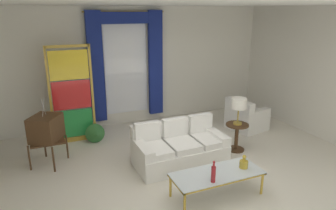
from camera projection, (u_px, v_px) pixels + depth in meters
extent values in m
plane|color=silver|center=(186.00, 172.00, 5.72)|extent=(16.00, 16.00, 0.00)
cube|color=white|center=(135.00, 66.00, 7.96)|extent=(8.00, 0.12, 3.00)
cube|color=white|center=(316.00, 72.00, 7.17)|extent=(0.12, 7.00, 3.00)
cube|color=white|center=(170.00, 3.00, 5.53)|extent=(8.00, 7.60, 0.04)
cube|color=white|center=(126.00, 65.00, 7.77)|extent=(1.10, 0.02, 2.50)
cylinder|color=gold|center=(125.00, 12.00, 7.31)|extent=(2.00, 0.04, 0.04)
cube|color=navy|center=(96.00, 68.00, 7.40)|extent=(0.36, 0.12, 2.70)
cube|color=navy|center=(155.00, 64.00, 7.97)|extent=(0.36, 0.12, 2.70)
cube|color=navy|center=(125.00, 18.00, 7.34)|extent=(1.80, 0.10, 0.28)
cube|color=white|center=(180.00, 155.00, 5.96)|extent=(1.76, 0.93, 0.38)
cube|color=white|center=(172.00, 138.00, 6.23)|extent=(1.74, 0.23, 0.78)
cube|color=white|center=(215.00, 144.00, 6.24)|extent=(0.22, 0.86, 0.56)
cube|color=white|center=(143.00, 158.00, 5.63)|extent=(0.22, 0.86, 0.56)
cube|color=white|center=(208.00, 139.00, 6.07)|extent=(0.55, 0.75, 0.12)
cube|color=white|center=(200.00, 124.00, 6.28)|extent=(0.51, 0.15, 0.40)
cube|color=white|center=(182.00, 144.00, 5.84)|extent=(0.55, 0.75, 0.12)
cube|color=white|center=(175.00, 128.00, 6.06)|extent=(0.51, 0.15, 0.40)
cube|color=white|center=(153.00, 149.00, 5.62)|extent=(0.55, 0.75, 0.12)
cube|color=white|center=(147.00, 132.00, 5.83)|extent=(0.51, 0.15, 0.40)
cube|color=silver|center=(217.00, 173.00, 4.88)|extent=(1.48, 0.60, 0.02)
cube|color=gold|center=(208.00, 167.00, 5.13)|extent=(1.48, 0.04, 0.03)
cube|color=gold|center=(227.00, 183.00, 4.64)|extent=(1.48, 0.04, 0.03)
cube|color=gold|center=(176.00, 184.00, 4.61)|extent=(0.04, 0.60, 0.03)
cube|color=gold|center=(254.00, 166.00, 5.15)|extent=(0.04, 0.60, 0.03)
cylinder|color=gold|center=(170.00, 186.00, 4.91)|extent=(0.04, 0.04, 0.38)
cylinder|color=gold|center=(243.00, 169.00, 5.43)|extent=(0.04, 0.04, 0.38)
cylinder|color=gold|center=(185.00, 204.00, 4.45)|extent=(0.04, 0.04, 0.38)
cylinder|color=gold|center=(262.00, 184.00, 4.97)|extent=(0.04, 0.04, 0.38)
cylinder|color=maroon|center=(213.00, 174.00, 4.58)|extent=(0.07, 0.07, 0.26)
cylinder|color=maroon|center=(214.00, 165.00, 4.53)|extent=(0.03, 0.03, 0.06)
sphere|color=maroon|center=(214.00, 162.00, 4.51)|extent=(0.04, 0.04, 0.04)
cylinder|color=gold|center=(244.00, 164.00, 5.02)|extent=(0.14, 0.14, 0.12)
cylinder|color=gold|center=(244.00, 160.00, 4.99)|extent=(0.05, 0.05, 0.05)
sphere|color=gold|center=(244.00, 157.00, 4.97)|extent=(0.06, 0.06, 0.06)
cube|color=#472D19|center=(47.00, 140.00, 5.86)|extent=(0.62, 0.54, 0.03)
cylinder|color=#472D19|center=(29.00, 158.00, 5.70)|extent=(0.04, 0.04, 0.50)
cylinder|color=#472D19|center=(45.00, 145.00, 6.23)|extent=(0.04, 0.04, 0.50)
cylinder|color=#472D19|center=(54.00, 160.00, 5.64)|extent=(0.04, 0.04, 0.50)
cylinder|color=#472D19|center=(67.00, 147.00, 6.17)|extent=(0.04, 0.04, 0.50)
cube|color=#472D19|center=(46.00, 128.00, 5.79)|extent=(0.70, 0.73, 0.48)
cube|color=black|center=(34.00, 126.00, 5.81)|extent=(0.21, 0.34, 0.30)
cylinder|color=gold|center=(33.00, 137.00, 5.79)|extent=(0.03, 0.04, 0.04)
cylinder|color=gold|center=(38.00, 134.00, 5.94)|extent=(0.03, 0.04, 0.04)
cylinder|color=silver|center=(43.00, 107.00, 5.66)|extent=(0.07, 0.12, 0.34)
cylinder|color=silver|center=(43.00, 107.00, 5.66)|extent=(0.07, 0.12, 0.34)
cube|color=white|center=(247.00, 121.00, 7.76)|extent=(0.94, 0.94, 0.40)
cube|color=white|center=(248.00, 112.00, 7.68)|extent=(0.81, 0.81, 0.10)
cube|color=white|center=(239.00, 116.00, 7.52)|extent=(0.35, 0.82, 0.80)
cube|color=white|center=(238.00, 114.00, 7.98)|extent=(0.76, 0.32, 0.58)
cube|color=white|center=(257.00, 121.00, 7.48)|extent=(0.76, 0.32, 0.58)
cube|color=gold|center=(50.00, 97.00, 6.57)|extent=(0.05, 0.05, 2.20)
cube|color=gold|center=(92.00, 93.00, 6.91)|extent=(0.05, 0.05, 2.20)
cube|color=gold|center=(67.00, 46.00, 6.42)|extent=(0.90, 0.05, 0.06)
cube|color=gold|center=(76.00, 139.00, 7.05)|extent=(0.90, 0.05, 0.10)
cube|color=#238E3D|center=(74.00, 123.00, 6.94)|extent=(0.82, 0.02, 0.64)
cube|color=red|center=(72.00, 95.00, 6.74)|extent=(0.82, 0.02, 0.64)
cube|color=yellow|center=(69.00, 65.00, 6.54)|extent=(0.82, 0.02, 0.64)
cylinder|color=beige|center=(95.00, 140.00, 7.05)|extent=(0.16, 0.16, 0.06)
ellipsoid|color=#1137AF|center=(95.00, 135.00, 7.02)|extent=(0.18, 0.32, 0.20)
sphere|color=#1137AF|center=(94.00, 129.00, 7.11)|extent=(0.09, 0.09, 0.09)
cone|color=gold|center=(93.00, 128.00, 7.16)|extent=(0.02, 0.04, 0.02)
cone|color=#317034|center=(96.00, 134.00, 6.83)|extent=(0.44, 0.40, 0.50)
cylinder|color=#472D19|center=(237.00, 125.00, 6.44)|extent=(0.48, 0.48, 0.03)
cylinder|color=#472D19|center=(236.00, 137.00, 6.52)|extent=(0.08, 0.08, 0.55)
cylinder|color=#472D19|center=(236.00, 149.00, 6.61)|extent=(0.36, 0.36, 0.03)
cylinder|color=#B29338|center=(237.00, 123.00, 6.43)|extent=(0.18, 0.18, 0.04)
cylinder|color=#B29338|center=(238.00, 114.00, 6.37)|extent=(0.03, 0.03, 0.36)
cylinder|color=white|center=(239.00, 103.00, 6.30)|extent=(0.32, 0.32, 0.22)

